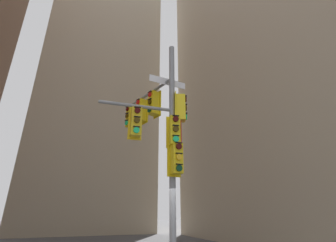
{
  "coord_description": "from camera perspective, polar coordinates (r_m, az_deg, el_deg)",
  "views": [
    {
      "loc": [
        -2.95,
        -7.27,
        1.78
      ],
      "look_at": [
        -0.15,
        0.02,
        4.82
      ],
      "focal_mm": 25.26,
      "sensor_mm": 36.0,
      "label": 1
    }
  ],
  "objects": [
    {
      "name": "building_mid_block",
      "position": [
        31.83,
        -16.42,
        5.53
      ],
      "size": [
        12.36,
        12.36,
        31.36
      ],
      "primitive_type": "cube",
      "color": "tan",
      "rests_on": "ground"
    },
    {
      "name": "building_tower_right",
      "position": [
        25.25,
        30.46,
        12.53
      ],
      "size": [
        17.59,
        17.59,
        29.2
      ],
      "primitive_type": "cube",
      "color": "tan",
      "rests_on": "ground"
    },
    {
      "name": "signal_pole_assembly",
      "position": [
        8.81,
        -2.35,
        -1.16
      ],
      "size": [
        3.32,
        3.8,
        8.03
      ],
      "color": "gray",
      "rests_on": "ground"
    }
  ]
}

